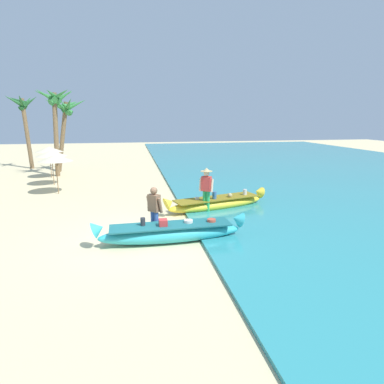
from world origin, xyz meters
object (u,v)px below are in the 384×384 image
Objects in this scene: palm_tree_leaning_seaward at (23,111)px; palm_tree_mid_cluster at (55,104)px; person_tourist_customer at (154,209)px; boat_yellow_midground at (217,203)px; palm_tree_tall_inland at (65,112)px; boat_cyan_foreground at (171,232)px; person_vendor_hatted at (206,187)px.

palm_tree_mid_cluster is at bearing -51.48° from palm_tree_leaning_seaward.
palm_tree_leaning_seaward reaches higher than person_tourist_customer.
palm_tree_mid_cluster is at bearing 113.17° from person_tourist_customer.
boat_yellow_midground is 13.91m from palm_tree_tall_inland.
boat_cyan_foreground is 0.87× the size of palm_tree_leaning_seaward.
palm_tree_leaning_seaward is (-10.11, 13.45, 3.06)m from person_vendor_hatted.
palm_tree_mid_cluster reaches higher than boat_yellow_midground.
boat_cyan_foreground is at bearing -69.62° from palm_tree_tall_inland.
boat_cyan_foreground is 14.17m from palm_tree_mid_cluster.
palm_tree_tall_inland is at bearing 109.60° from person_tourist_customer.
boat_cyan_foreground is at bearing -66.14° from palm_tree_mid_cluster.
person_vendor_hatted is 12.57m from palm_tree_mid_cluster.
boat_cyan_foreground is 18.56m from palm_tree_leaning_seaward.
palm_tree_leaning_seaward reaches higher than boat_yellow_midground.
boat_cyan_foreground is 0.91× the size of palm_tree_tall_inland.
palm_tree_tall_inland reaches higher than person_tourist_customer.
palm_tree_tall_inland is 1.87m from palm_tree_mid_cluster.
boat_cyan_foreground is at bearing -62.37° from palm_tree_leaning_seaward.
boat_yellow_midground is at bearing 42.89° from person_tourist_customer.
palm_tree_mid_cluster is at bearing 126.31° from person_vendor_hatted.
person_tourist_customer is (-2.66, -2.47, 0.60)m from boat_yellow_midground.
person_tourist_customer is at bearing -136.15° from person_vendor_hatted.
person_vendor_hatted is at bearing 43.85° from person_tourist_customer.
person_vendor_hatted is 2.95m from person_tourist_customer.
person_tourist_customer is 17.72m from palm_tree_leaning_seaward.
palm_tree_tall_inland is 0.95× the size of palm_tree_leaning_seaward.
boat_cyan_foreground is 3.22m from person_vendor_hatted.
palm_tree_leaning_seaward reaches higher than person_vendor_hatted.
boat_cyan_foreground is 0.84× the size of palm_tree_mid_cluster.
person_tourist_customer is at bearing -62.72° from palm_tree_leaning_seaward.
person_tourist_customer is at bearing -137.11° from boat_yellow_midground.
person_vendor_hatted is (-0.54, -0.44, 0.76)m from boat_yellow_midground.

